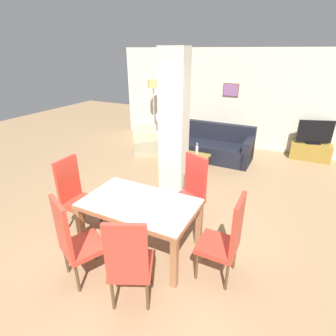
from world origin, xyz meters
The scene contains 16 objects.
ground_plane centered at (0.00, 0.00, 0.00)m, with size 18.00×18.00×0.00m, color #9C7A55.
back_wall centered at (0.00, 5.12, 1.35)m, with size 7.20×0.09×2.70m.
divider_pillar centered at (-0.24, 1.58, 1.35)m, with size 0.46×0.34×2.70m.
dining_table centered at (0.00, 0.00, 0.61)m, with size 1.54×0.93×0.77m.
dining_chair_head_left centered at (-1.19, 0.00, 0.60)m, with size 0.46×0.46×1.16m.
dining_chair_far_right centered at (0.39, 0.90, 0.60)m, with size 0.60×0.60×1.16m.
dining_chair_near_right centered at (0.39, -0.83, 0.60)m, with size 0.61×0.61×1.16m.
dining_chair_near_left centered at (-0.39, -0.83, 0.60)m, with size 0.61×0.61×1.16m.
dining_chair_head_right centered at (1.21, 0.00, 0.60)m, with size 0.46×0.46×1.16m.
sofa centered at (-0.18, 3.81, 0.30)m, with size 2.05×0.90×0.87m.
armchair centered at (-1.90, 3.54, 0.30)m, with size 1.17×1.17×0.85m.
coffee_table centered at (-0.31, 2.80, 0.20)m, with size 0.72×0.52×0.39m.
bottle centered at (-0.26, 2.90, 0.50)m, with size 0.07×0.07×0.28m.
tv_stand centered at (2.17, 4.84, 0.22)m, with size 0.96×0.40×0.44m.
tv_screen centered at (2.17, 4.84, 0.73)m, with size 0.82×0.31×0.60m.
floor_lamp centered at (-2.32, 4.54, 1.55)m, with size 0.33×0.33×1.83m.
Camera 1 is at (1.70, -2.54, 2.65)m, focal length 28.00 mm.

